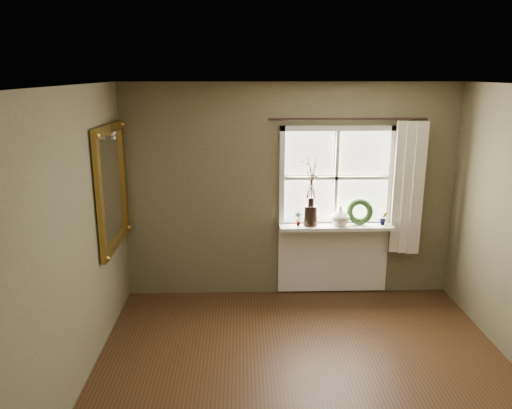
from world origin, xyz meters
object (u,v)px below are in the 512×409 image
at_px(dark_jug, 311,216).
at_px(wreath, 360,214).
at_px(gilt_mirror, 112,187).
at_px(cream_vase, 340,216).

bearing_deg(dark_jug, wreath, 3.82).
bearing_deg(wreath, gilt_mirror, -163.76).
bearing_deg(gilt_mirror, dark_jug, 11.98).
xyz_separation_m(dark_jug, wreath, (0.60, 0.04, -0.00)).
height_order(dark_jug, wreath, wreath).
height_order(cream_vase, gilt_mirror, gilt_mirror).
relative_size(dark_jug, gilt_mirror, 0.18).
distance_m(wreath, gilt_mirror, 2.89).
distance_m(dark_jug, cream_vase, 0.36).
bearing_deg(cream_vase, dark_jug, 180.00).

